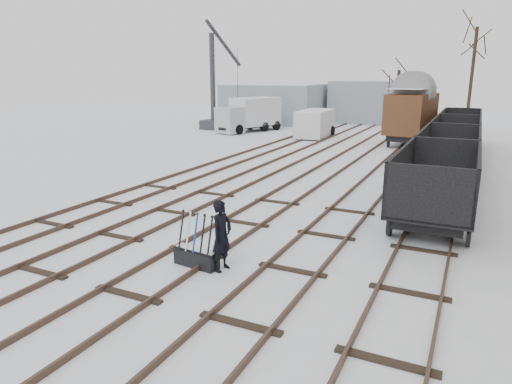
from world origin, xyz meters
TOP-DOWN VIEW (x-y plane):
  - ground at (0.00, 0.00)m, footprint 120.00×120.00m
  - tracks at (-0.00, 13.67)m, footprint 13.90×52.00m
  - shed_left at (-13.00, 36.00)m, footprint 10.00×8.00m
  - shed_right at (-4.00, 40.00)m, footprint 7.00×6.00m
  - ground_frame at (0.52, -0.82)m, footprint 1.34×0.58m
  - worker at (1.27, -0.72)m, footprint 0.54×0.75m
  - freight_wagon_a at (6.00, 6.03)m, footprint 2.55×6.38m
  - freight_wagon_b at (6.00, 12.43)m, footprint 2.55×6.38m
  - freight_wagon_c at (6.00, 18.83)m, footprint 2.55×6.38m
  - freight_wagon_d at (6.00, 25.23)m, footprint 2.55×6.38m
  - box_van_wagon at (2.66, 24.66)m, footprint 3.49×5.73m
  - lorry at (-11.67, 26.97)m, footprint 3.66×7.00m
  - panel_van at (-5.07, 25.88)m, footprint 2.49×5.18m
  - crane at (-15.65, 27.40)m, footprint 2.14×5.83m
  - tree_far_left at (-0.06, 35.17)m, footprint 0.30×0.30m
  - tree_far_right at (6.16, 37.16)m, footprint 0.30×0.30m

SIDE VIEW (x-z plane):
  - ground at x=0.00m, z-range 0.00..0.00m
  - tracks at x=0.00m, z-range -0.01..0.16m
  - ground_frame at x=0.52m, z-range -0.46..1.03m
  - worker at x=1.27m, z-range 0.00..1.93m
  - freight_wagon_a at x=6.00m, z-range -0.31..2.30m
  - freight_wagon_b at x=6.00m, z-range -0.31..2.30m
  - freight_wagon_c at x=6.00m, z-range -0.31..2.30m
  - freight_wagon_d at x=6.00m, z-range -0.31..2.30m
  - panel_van at x=-5.07m, z-range 0.05..2.27m
  - lorry at x=-11.67m, z-range 0.05..3.09m
  - shed_left at x=-13.00m, z-range 0.00..4.10m
  - shed_right at x=-4.00m, z-range 0.00..4.50m
  - box_van_wagon at x=2.66m, z-range 0.34..4.48m
  - crane at x=-15.65m, z-range -2.34..7.55m
  - tree_far_left at x=-0.06m, z-range 0.00..5.50m
  - tree_far_right at x=6.16m, z-range 0.00..9.26m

